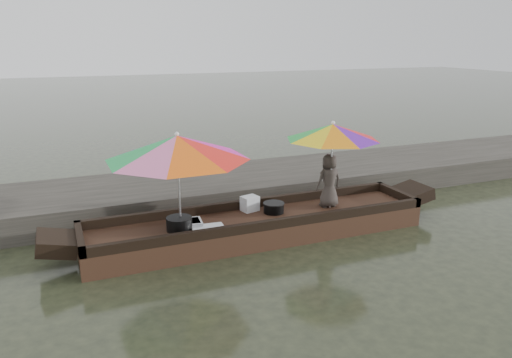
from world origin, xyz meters
name	(u,v)px	position (x,y,z in m)	size (l,w,h in m)	color
water	(258,237)	(0.00, 0.00, 0.00)	(80.00, 80.00, 0.00)	black
dock	(218,188)	(0.00, 2.20, 0.25)	(22.00, 2.20, 0.50)	#2D2B26
boat_hull	(258,227)	(0.00, 0.00, 0.17)	(5.78, 1.20, 0.35)	#3C2419
cooking_pot	(179,224)	(-1.36, -0.05, 0.46)	(0.40, 0.40, 0.21)	black
tray_crayfish	(186,224)	(-1.23, 0.07, 0.39)	(0.51, 0.35, 0.09)	silver
tray_scallop	(208,229)	(-0.96, -0.26, 0.38)	(0.51, 0.35, 0.06)	silver
charcoal_grill	(274,208)	(0.35, 0.13, 0.43)	(0.35, 0.35, 0.16)	black
supply_bag	(250,204)	(0.00, 0.39, 0.48)	(0.28, 0.22, 0.26)	silver
vendor	(329,180)	(1.38, 0.07, 0.83)	(0.47, 0.31, 0.97)	#39322D
umbrella_bow	(179,182)	(-1.33, 0.00, 1.12)	(2.22, 2.22, 1.55)	yellow
umbrella_stern	(331,165)	(1.38, 0.00, 1.12)	(1.62, 1.62, 1.55)	blue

